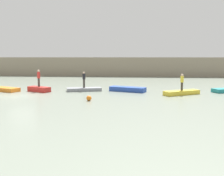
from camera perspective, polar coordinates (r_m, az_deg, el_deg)
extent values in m
plane|color=gray|center=(26.28, -19.41, -1.65)|extent=(120.00, 120.00, 0.00)
cube|color=gray|center=(49.84, -7.33, 4.70)|extent=(80.00, 1.20, 3.61)
cube|color=orange|center=(30.29, -22.44, -0.28)|extent=(3.39, 2.43, 0.42)
cube|color=red|center=(28.78, -15.87, -0.26)|extent=(2.79, 2.04, 0.54)
cube|color=gray|center=(28.42, -6.21, -0.30)|extent=(3.94, 2.28, 0.36)
cube|color=#2B4CAD|center=(27.88, 3.47, -0.26)|extent=(4.08, 2.44, 0.50)
cube|color=gold|center=(26.37, 15.19, -0.99)|extent=(3.83, 2.84, 0.43)
cylinder|color=#38332D|center=(28.34, -6.23, 1.00)|extent=(0.22, 0.22, 0.93)
cylinder|color=black|center=(28.27, -6.25, 2.55)|extent=(0.32, 0.32, 0.60)
sphere|color=beige|center=(28.24, -6.26, 3.39)|extent=(0.23, 0.23, 0.23)
cylinder|color=#38332D|center=(26.29, 15.23, 0.35)|extent=(0.22, 0.22, 0.81)
cylinder|color=yellow|center=(26.22, 15.28, 1.88)|extent=(0.32, 0.32, 0.60)
sphere|color=beige|center=(26.19, 15.31, 2.79)|extent=(0.24, 0.24, 0.24)
cylinder|color=#38332D|center=(28.70, -15.92, 1.18)|extent=(0.22, 0.22, 0.91)
cylinder|color=red|center=(28.63, -15.97, 2.76)|extent=(0.32, 0.32, 0.68)
sphere|color=beige|center=(28.61, -16.00, 3.68)|extent=(0.24, 0.24, 0.24)
sphere|color=orange|center=(22.09, -5.14, -2.26)|extent=(0.45, 0.45, 0.45)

